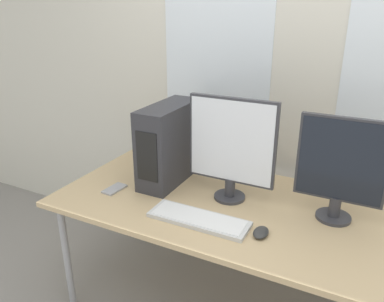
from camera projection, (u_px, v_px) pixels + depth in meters
name	position (u px, v px, depth m)	size (l,w,h in m)	color
wall_back	(306.00, 70.00, 2.15)	(8.00, 0.07, 2.70)	beige
desk	(269.00, 219.00, 1.90)	(2.27, 0.92, 0.72)	tan
pc_tower	(169.00, 143.00, 2.16)	(0.18, 0.48, 0.46)	#2D2D33
monitor_main	(231.00, 146.00, 1.92)	(0.47, 0.17, 0.55)	#333338
monitor_right_near	(341.00, 167.00, 1.73)	(0.41, 0.17, 0.51)	#333338
keyboard	(199.00, 219.00, 1.81)	(0.49, 0.16, 0.02)	silver
mouse	(261.00, 232.00, 1.69)	(0.07, 0.11, 0.03)	#2D2D2D
cell_phone	(114.00, 189.00, 2.12)	(0.09, 0.15, 0.01)	#99999E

